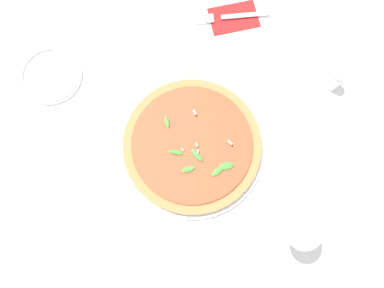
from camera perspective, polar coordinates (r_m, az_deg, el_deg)
ground_plane at (r=0.92m, az=1.59°, el=0.37°), size 6.00×6.00×0.00m
pizza_arugula_main at (r=0.90m, az=0.00°, el=-0.20°), size 0.35×0.35×0.05m
wine_glass at (r=0.81m, az=15.85°, el=-12.61°), size 0.08×0.08×0.15m
napkin at (r=1.06m, az=6.39°, el=18.64°), size 0.13×0.09×0.01m
fork at (r=1.06m, az=5.98°, el=18.76°), size 0.21×0.06×0.00m
side_plate_white at (r=1.03m, az=-20.74°, el=9.77°), size 0.16×0.16×0.02m
shaker_pepper at (r=1.00m, az=21.02°, el=9.09°), size 0.03×0.03×0.07m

